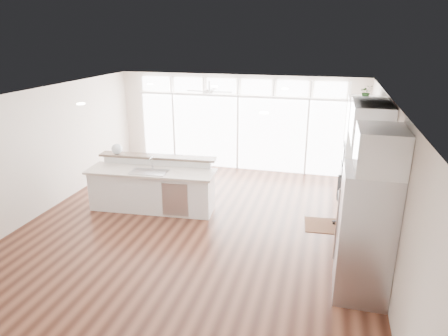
# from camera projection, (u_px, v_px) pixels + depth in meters

# --- Properties ---
(floor) EXTENTS (7.00, 8.00, 0.02)m
(floor) POSITION_uv_depth(u_px,v_px,m) (195.00, 229.00, 8.15)
(floor) COLOR #3C1C12
(floor) RESTS_ON ground
(ceiling) EXTENTS (7.00, 8.00, 0.02)m
(ceiling) POSITION_uv_depth(u_px,v_px,m) (191.00, 96.00, 7.27)
(ceiling) COLOR silver
(ceiling) RESTS_ON wall_back
(wall_back) EXTENTS (7.00, 0.04, 2.70)m
(wall_back) POSITION_uv_depth(u_px,v_px,m) (239.00, 123.00, 11.37)
(wall_back) COLOR beige
(wall_back) RESTS_ON floor
(wall_front) EXTENTS (7.00, 0.04, 2.70)m
(wall_front) POSITION_uv_depth(u_px,v_px,m) (65.00, 287.00, 4.05)
(wall_front) COLOR beige
(wall_front) RESTS_ON floor
(wall_left) EXTENTS (0.04, 8.00, 2.70)m
(wall_left) POSITION_uv_depth(u_px,v_px,m) (38.00, 153.00, 8.55)
(wall_left) COLOR beige
(wall_left) RESTS_ON floor
(wall_right) EXTENTS (0.04, 8.00, 2.70)m
(wall_right) POSITION_uv_depth(u_px,v_px,m) (386.00, 182.00, 6.87)
(wall_right) COLOR beige
(wall_right) RESTS_ON floor
(glass_wall) EXTENTS (5.80, 0.06, 2.08)m
(glass_wall) POSITION_uv_depth(u_px,v_px,m) (238.00, 133.00, 11.41)
(glass_wall) COLOR white
(glass_wall) RESTS_ON wall_back
(transom_row) EXTENTS (5.90, 0.06, 0.40)m
(transom_row) POSITION_uv_depth(u_px,v_px,m) (239.00, 87.00, 10.98)
(transom_row) COLOR white
(transom_row) RESTS_ON wall_back
(desk_window) EXTENTS (0.04, 0.85, 0.85)m
(desk_window) POSITION_uv_depth(u_px,v_px,m) (383.00, 166.00, 7.09)
(desk_window) COLOR white
(desk_window) RESTS_ON wall_right
(ceiling_fan) EXTENTS (1.16, 1.16, 0.32)m
(ceiling_fan) POSITION_uv_depth(u_px,v_px,m) (209.00, 88.00, 10.03)
(ceiling_fan) COLOR white
(ceiling_fan) RESTS_ON ceiling
(recessed_lights) EXTENTS (3.40, 3.00, 0.02)m
(recessed_lights) POSITION_uv_depth(u_px,v_px,m) (195.00, 95.00, 7.46)
(recessed_lights) COLOR white
(recessed_lights) RESTS_ON ceiling
(oven_cabinet) EXTENTS (0.64, 1.20, 2.50)m
(oven_cabinet) POSITION_uv_depth(u_px,v_px,m) (359.00, 157.00, 8.63)
(oven_cabinet) COLOR white
(oven_cabinet) RESTS_ON floor
(desk_nook) EXTENTS (0.72, 1.30, 0.76)m
(desk_nook) POSITION_uv_depth(u_px,v_px,m) (356.00, 223.00, 7.55)
(desk_nook) COLOR white
(desk_nook) RESTS_ON floor
(upper_cabinets) EXTENTS (0.64, 1.30, 0.64)m
(upper_cabinets) POSITION_uv_depth(u_px,v_px,m) (371.00, 121.00, 6.90)
(upper_cabinets) COLOR white
(upper_cabinets) RESTS_ON wall_right
(refrigerator) EXTENTS (0.76, 0.90, 2.00)m
(refrigerator) POSITION_uv_depth(u_px,v_px,m) (365.00, 234.00, 5.84)
(refrigerator) COLOR #ADAEB2
(refrigerator) RESTS_ON floor
(fridge_cabinet) EXTENTS (0.64, 0.90, 0.60)m
(fridge_cabinet) POSITION_uv_depth(u_px,v_px,m) (381.00, 149.00, 5.41)
(fridge_cabinet) COLOR white
(fridge_cabinet) RESTS_ON wall_right
(framed_photos) EXTENTS (0.06, 0.22, 0.80)m
(framed_photos) POSITION_uv_depth(u_px,v_px,m) (378.00, 163.00, 7.71)
(framed_photos) COLOR black
(framed_photos) RESTS_ON wall_right
(kitchen_island) EXTENTS (2.92, 1.28, 1.13)m
(kitchen_island) POSITION_uv_depth(u_px,v_px,m) (152.00, 186.00, 8.87)
(kitchen_island) COLOR white
(kitchen_island) RESTS_ON floor
(rug) EXTENTS (1.04, 0.79, 0.01)m
(rug) POSITION_uv_depth(u_px,v_px,m) (329.00, 226.00, 8.25)
(rug) COLOR #351C11
(rug) RESTS_ON floor
(office_chair) EXTENTS (0.65, 0.62, 1.02)m
(office_chair) POSITION_uv_depth(u_px,v_px,m) (350.00, 202.00, 8.17)
(office_chair) COLOR black
(office_chair) RESTS_ON floor
(fishbowl) EXTENTS (0.28, 0.28, 0.25)m
(fishbowl) POSITION_uv_depth(u_px,v_px,m) (117.00, 149.00, 9.18)
(fishbowl) COLOR white
(fishbowl) RESTS_ON kitchen_island
(monitor) EXTENTS (0.11, 0.46, 0.38)m
(monitor) POSITION_uv_depth(u_px,v_px,m) (355.00, 195.00, 7.38)
(monitor) COLOR black
(monitor) RESTS_ON desk_nook
(keyboard) EXTENTS (0.13, 0.32, 0.02)m
(keyboard) POSITION_uv_depth(u_px,v_px,m) (344.00, 203.00, 7.48)
(keyboard) COLOR silver
(keyboard) RESTS_ON desk_nook
(potted_plant) EXTENTS (0.29, 0.31, 0.22)m
(potted_plant) POSITION_uv_depth(u_px,v_px,m) (366.00, 93.00, 8.19)
(potted_plant) COLOR #2A5825
(potted_plant) RESTS_ON oven_cabinet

